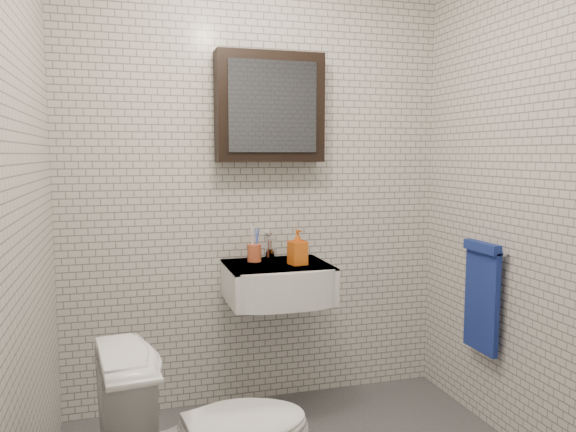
{
  "coord_description": "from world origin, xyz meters",
  "views": [
    {
      "loc": [
        -0.73,
        -2.12,
        1.44
      ],
      "look_at": [
        0.02,
        0.45,
        1.15
      ],
      "focal_mm": 35.0,
      "sensor_mm": 36.0,
      "label": 1
    }
  ],
  "objects": [
    {
      "name": "mirror_cabinet",
      "position": [
        0.05,
        0.93,
        1.7
      ],
      "size": [
        0.6,
        0.15,
        0.6
      ],
      "color": "black",
      "rests_on": "room_shell"
    },
    {
      "name": "toothbrush_cup",
      "position": [
        -0.05,
        0.88,
        0.9
      ],
      "size": [
        0.1,
        0.1,
        0.21
      ],
      "rotation": [
        0.0,
        0.0,
        -0.29
      ],
      "color": "#C75631",
      "rests_on": "washbasin"
    },
    {
      "name": "washbasin",
      "position": [
        0.05,
        0.73,
        0.76
      ],
      "size": [
        0.55,
        0.5,
        0.2
      ],
      "color": "white",
      "rests_on": "room_shell"
    },
    {
      "name": "towel_rail",
      "position": [
        1.04,
        0.35,
        0.72
      ],
      "size": [
        0.09,
        0.3,
        0.58
      ],
      "color": "silver",
      "rests_on": "room_shell"
    },
    {
      "name": "room_shell",
      "position": [
        0.0,
        0.0,
        1.47
      ],
      "size": [
        2.22,
        2.02,
        2.51
      ],
      "color": "silver",
      "rests_on": "ground"
    },
    {
      "name": "soap_bottle",
      "position": [
        0.15,
        0.72,
        0.95
      ],
      "size": [
        0.1,
        0.1,
        0.19
      ],
      "primitive_type": "imported",
      "rotation": [
        0.0,
        0.0,
        0.2
      ],
      "color": "#E84D18",
      "rests_on": "washbasin"
    },
    {
      "name": "faucet",
      "position": [
        0.05,
        0.93,
        0.92
      ],
      "size": [
        0.06,
        0.2,
        0.15
      ],
      "color": "silver",
      "rests_on": "washbasin"
    }
  ]
}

